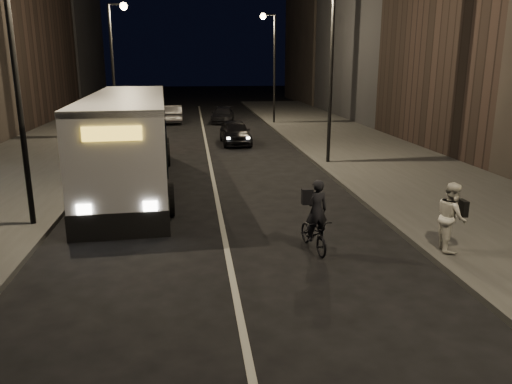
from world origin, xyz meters
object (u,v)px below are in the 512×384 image
object	(u,v)px
car_far	(223,115)
streetlight_right_mid	(326,49)
car_near	(235,132)
city_bus	(129,136)
car_mid	(173,114)
streetlight_left_near	(22,41)
streetlight_left_far	(116,52)
streetlight_right_far	(271,54)
pedestrian_woman	(451,217)
cyclist_on_bicycle	(315,227)

from	to	relation	value
car_far	streetlight_right_mid	bearing A→B (deg)	-70.47
car_near	car_far	size ratio (longest dim) A/B	1.01
streetlight_right_mid	city_bus	world-z (taller)	streetlight_right_mid
city_bus	car_mid	world-z (taller)	city_bus
streetlight_left_near	city_bus	world-z (taller)	streetlight_left_near
streetlight_left_far	car_far	distance (m)	11.43
streetlight_right_far	car_far	world-z (taller)	streetlight_right_far
pedestrian_woman	car_far	distance (m)	29.56
cyclist_on_bicycle	car_mid	world-z (taller)	cyclist_on_bicycle
car_mid	car_far	size ratio (longest dim) A/B	1.04
streetlight_right_far	streetlight_left_far	size ratio (longest dim) A/B	1.00
streetlight_right_mid	car_near	size ratio (longest dim) A/B	1.95
streetlight_right_mid	city_bus	distance (m)	9.66
city_bus	pedestrian_woman	bearing A→B (deg)	-48.17
streetlight_left_near	streetlight_left_far	distance (m)	18.00
streetlight_right_far	car_near	size ratio (longest dim) A/B	1.95
cyclist_on_bicycle	pedestrian_woman	bearing A→B (deg)	-21.30
city_bus	car_far	xyz separation A→B (m)	(4.96, 20.42, -1.35)
streetlight_left_far	car_near	bearing A→B (deg)	-24.34
streetlight_left_near	cyclist_on_bicycle	distance (m)	9.39
streetlight_right_far	car_near	xyz separation A→B (m)	(-3.59, -9.20, -4.65)
streetlight_left_near	car_near	xyz separation A→B (m)	(7.07, 14.80, -4.65)
pedestrian_woman	cyclist_on_bicycle	bearing A→B (deg)	89.30
city_bus	streetlight_left_near	bearing A→B (deg)	-114.42
car_near	city_bus	bearing A→B (deg)	-119.15
streetlight_right_far	city_bus	world-z (taller)	streetlight_right_far
streetlight_left_far	pedestrian_woman	xyz separation A→B (m)	(10.93, -21.61, -4.32)
pedestrian_woman	car_near	xyz separation A→B (m)	(-3.86, 18.41, -0.33)
cyclist_on_bicycle	streetlight_left_near	bearing A→B (deg)	151.48
streetlight_right_mid	car_near	world-z (taller)	streetlight_right_mid
streetlight_left_near	streetlight_right_mid	bearing A→B (deg)	36.88
streetlight_right_mid	car_mid	world-z (taller)	streetlight_right_mid
pedestrian_woman	car_far	world-z (taller)	pedestrian_woman
streetlight_right_mid	streetlight_left_near	world-z (taller)	same
city_bus	car_far	bearing A→B (deg)	73.16
streetlight_left_near	streetlight_left_far	bearing A→B (deg)	90.00
car_mid	cyclist_on_bicycle	bearing A→B (deg)	97.10
streetlight_right_mid	pedestrian_woman	size ratio (longest dim) A/B	4.59
streetlight_right_mid	car_mid	bearing A→B (deg)	113.05
car_far	streetlight_right_far	bearing A→B (deg)	-16.84
pedestrian_woman	car_near	size ratio (longest dim) A/B	0.42
cyclist_on_bicycle	pedestrian_woman	size ratio (longest dim) A/B	1.10
car_mid	streetlight_left_near	bearing A→B (deg)	81.45
streetlight_right_mid	cyclist_on_bicycle	distance (m)	12.20
streetlight_right_mid	pedestrian_woman	xyz separation A→B (m)	(0.27, -11.61, -4.32)
streetlight_right_far	city_bus	bearing A→B (deg)	-114.70
streetlight_right_mid	car_mid	xyz separation A→B (m)	(-7.67, 18.03, -4.65)
car_far	pedestrian_woman	bearing A→B (deg)	-74.53
streetlight_left_far	city_bus	bearing A→B (deg)	-80.87
streetlight_right_mid	streetlight_right_far	distance (m)	16.00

